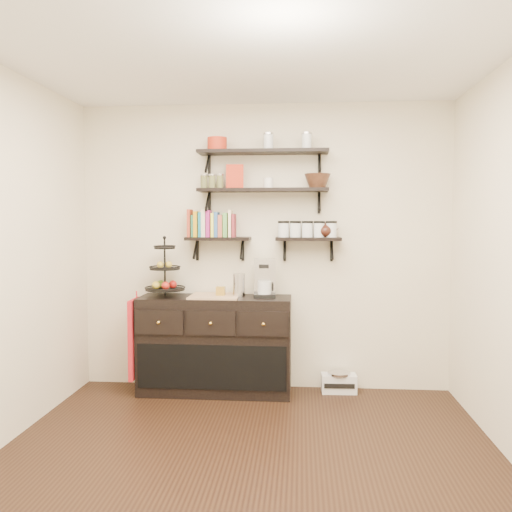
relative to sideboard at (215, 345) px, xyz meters
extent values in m
plane|color=black|center=(0.44, -1.51, -0.45)|extent=(3.50, 3.50, 0.00)
cube|color=white|center=(0.44, -1.51, 2.25)|extent=(3.50, 3.50, 0.02)
cube|color=beige|center=(0.44, 0.24, 0.90)|extent=(3.50, 0.02, 2.70)
cube|color=black|center=(0.44, 0.10, 1.78)|extent=(1.20, 0.27, 0.03)
cube|color=black|center=(-0.08, 0.22, 1.67)|extent=(0.02, 0.03, 0.20)
cube|color=black|center=(0.96, 0.22, 1.67)|extent=(0.02, 0.03, 0.20)
cube|color=black|center=(0.44, 0.10, 1.43)|extent=(1.20, 0.27, 0.03)
cube|color=black|center=(-0.08, 0.22, 1.32)|extent=(0.02, 0.03, 0.20)
cube|color=black|center=(0.96, 0.22, 1.32)|extent=(0.02, 0.03, 0.20)
cube|color=black|center=(0.02, 0.11, 0.98)|extent=(0.60, 0.25, 0.03)
cube|color=black|center=(-0.20, 0.22, 0.87)|extent=(0.02, 0.03, 0.20)
cube|color=black|center=(0.24, 0.22, 0.87)|extent=(0.03, 0.03, 0.20)
cube|color=black|center=(0.86, 0.11, 0.98)|extent=(0.60, 0.25, 0.03)
cube|color=black|center=(0.64, 0.22, 0.87)|extent=(0.03, 0.03, 0.20)
cube|color=black|center=(1.08, 0.22, 0.87)|extent=(0.02, 0.03, 0.20)
cube|color=#A53824|center=(-0.24, 0.12, 1.10)|extent=(0.02, 0.15, 0.20)
cube|color=#1F613F|center=(-0.21, 0.12, 1.12)|extent=(0.03, 0.15, 0.24)
cube|color=#CF930C|center=(-0.17, 0.12, 1.10)|extent=(0.04, 0.15, 0.21)
cube|color=#146F86|center=(-0.13, 0.12, 1.12)|extent=(0.03, 0.15, 0.25)
cube|color=beige|center=(-0.10, 0.12, 1.11)|extent=(0.03, 0.15, 0.22)
cube|color=#9D1F73|center=(-0.06, 0.12, 1.13)|extent=(0.04, 0.15, 0.26)
cube|color=#ECF140|center=(-0.02, 0.12, 1.11)|extent=(0.03, 0.15, 0.23)
cube|color=#30589C|center=(0.01, 0.12, 1.10)|extent=(0.03, 0.15, 0.20)
cube|color=#AF513D|center=(0.05, 0.12, 1.12)|extent=(0.04, 0.15, 0.24)
cube|color=#579F49|center=(0.09, 0.12, 1.10)|extent=(0.03, 0.15, 0.21)
cube|color=beige|center=(0.13, 0.12, 1.12)|extent=(0.03, 0.15, 0.25)
cube|color=maroon|center=(0.17, 0.12, 1.11)|extent=(0.02, 0.15, 0.22)
cylinder|color=silver|center=(0.63, 0.12, 1.06)|extent=(0.10, 0.10, 0.13)
cylinder|color=silver|center=(0.74, 0.12, 1.06)|extent=(0.10, 0.10, 0.13)
cylinder|color=silver|center=(0.85, 0.12, 1.06)|extent=(0.10, 0.10, 0.13)
cylinder|color=silver|center=(0.96, 0.12, 1.06)|extent=(0.10, 0.10, 0.13)
cylinder|color=silver|center=(1.07, 0.12, 1.06)|extent=(0.10, 0.10, 0.13)
cube|color=black|center=(0.00, 0.00, 0.00)|extent=(1.40, 0.45, 0.90)
cube|color=tan|center=(0.00, 0.00, 0.46)|extent=(0.45, 0.41, 0.02)
sphere|color=gold|center=(-0.47, -0.25, 0.25)|extent=(0.04, 0.04, 0.04)
sphere|color=gold|center=(0.00, -0.25, 0.25)|extent=(0.04, 0.04, 0.04)
sphere|color=gold|center=(0.47, -0.25, 0.25)|extent=(0.04, 0.04, 0.04)
cylinder|color=black|center=(-0.47, 0.00, 0.72)|extent=(0.02, 0.02, 0.54)
cylinder|color=black|center=(-0.47, 0.00, 0.51)|extent=(0.36, 0.36, 0.01)
cylinder|color=black|center=(-0.47, 0.00, 0.70)|extent=(0.28, 0.28, 0.02)
cylinder|color=black|center=(-0.47, 0.00, 0.90)|extent=(0.19, 0.19, 0.02)
sphere|color=#B21914|center=(-0.40, 0.04, 0.55)|extent=(0.07, 0.07, 0.07)
sphere|color=gold|center=(-0.51, 0.00, 0.74)|extent=(0.06, 0.06, 0.06)
cube|color=olive|center=(0.05, 0.00, 0.50)|extent=(0.08, 0.08, 0.08)
cube|color=black|center=(0.46, 0.00, 0.47)|extent=(0.21, 0.19, 0.04)
cube|color=silver|center=(0.46, 0.06, 0.62)|extent=(0.20, 0.08, 0.30)
cube|color=silver|center=(0.46, 0.00, 0.78)|extent=(0.21, 0.19, 0.06)
cylinder|color=silver|center=(0.46, -0.02, 0.54)|extent=(0.13, 0.13, 0.12)
cylinder|color=silver|center=(0.23, -0.02, 0.56)|extent=(0.11, 0.11, 0.22)
cube|color=#AB1226|center=(-0.73, -0.10, 0.07)|extent=(0.04, 0.31, 0.73)
cube|color=silver|center=(1.15, 0.09, -0.37)|extent=(0.33, 0.17, 0.17)
cylinder|color=silver|center=(1.15, 0.09, -0.27)|extent=(0.22, 0.22, 0.02)
cube|color=black|center=(1.15, 0.01, -0.37)|extent=(0.28, 0.02, 0.04)
cube|color=#B22914|center=(0.18, 0.10, 1.56)|extent=(0.17, 0.08, 0.22)
cylinder|color=white|center=(0.49, 0.10, 1.50)|extent=(0.09, 0.09, 0.10)
cylinder|color=#B22914|center=(0.01, 0.10, 1.86)|extent=(0.18, 0.18, 0.12)
camera|label=1|loc=(0.79, -4.91, 1.16)|focal=38.00mm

